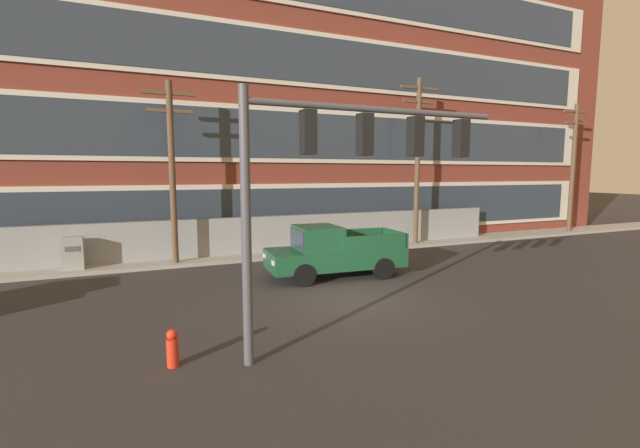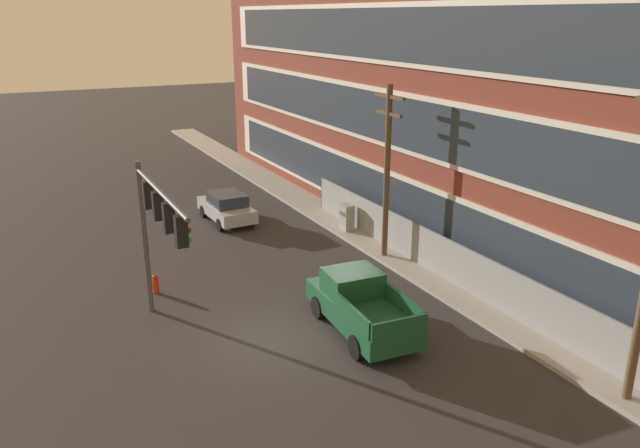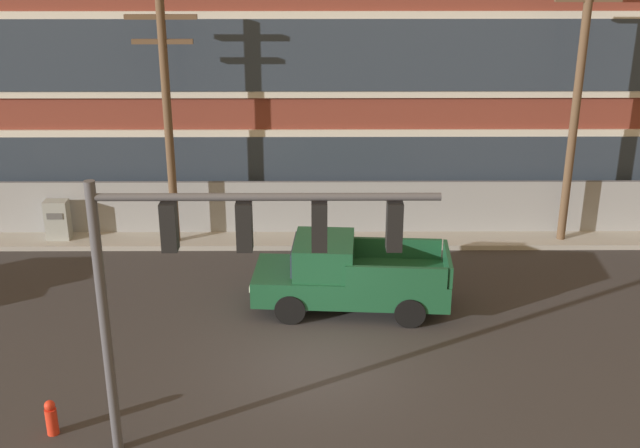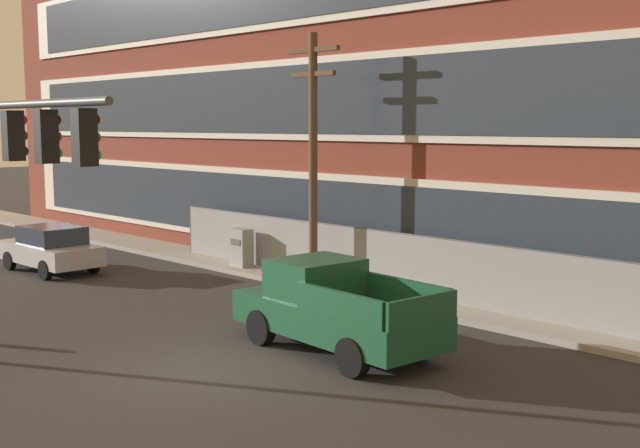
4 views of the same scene
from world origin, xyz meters
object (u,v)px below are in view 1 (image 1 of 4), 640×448
object	(u,v)px
utility_pole_midblock	(418,156)
electrical_cabinet	(74,255)
utility_pole_near_corner	(172,166)
utility_pole_far_east	(573,163)
traffic_signal_mast	(345,159)
pickup_truck_dark_green	(333,253)
fire_hydrant	(173,348)

from	to	relation	value
utility_pole_midblock	electrical_cabinet	xyz separation A→B (m)	(-16.06, 0.09, -4.10)
utility_pole_near_corner	electrical_cabinet	distance (m)	5.12
utility_pole_midblock	utility_pole_far_east	world-z (taller)	utility_pole_midblock
utility_pole_near_corner	electrical_cabinet	bearing A→B (deg)	176.91
traffic_signal_mast	pickup_truck_dark_green	distance (m)	7.32
pickup_truck_dark_green	traffic_signal_mast	bearing A→B (deg)	-112.96
pickup_truck_dark_green	utility_pole_near_corner	distance (m)	7.58
utility_pole_midblock	utility_pole_near_corner	bearing A→B (deg)	-179.46
traffic_signal_mast	utility_pole_near_corner	size ratio (longest dim) A/B	0.82
traffic_signal_mast	utility_pole_midblock	xyz separation A→B (m)	(9.59, 10.52, 0.63)
utility_pole_near_corner	utility_pole_far_east	distance (m)	24.31
utility_pole_near_corner	utility_pole_midblock	size ratio (longest dim) A/B	0.87
electrical_cabinet	pickup_truck_dark_green	bearing A→B (deg)	-26.86
electrical_cabinet	traffic_signal_mast	bearing A→B (deg)	-58.61
fire_hydrant	utility_pole_near_corner	bearing A→B (deg)	84.72
utility_pole_near_corner	fire_hydrant	bearing A→B (deg)	-95.28
pickup_truck_dark_green	fire_hydrant	xyz separation A→B (m)	(-6.18, -5.53, -0.55)
utility_pole_midblock	traffic_signal_mast	bearing A→B (deg)	-132.34
pickup_truck_dark_green	fire_hydrant	world-z (taller)	pickup_truck_dark_green
utility_pole_midblock	electrical_cabinet	distance (m)	16.58
traffic_signal_mast	fire_hydrant	distance (m)	5.29
utility_pole_near_corner	fire_hydrant	distance (m)	10.65
fire_hydrant	pickup_truck_dark_green	bearing A→B (deg)	41.83
pickup_truck_dark_green	utility_pole_midblock	world-z (taller)	utility_pole_midblock
pickup_truck_dark_green	electrical_cabinet	bearing A→B (deg)	153.14
fire_hydrant	utility_pole_far_east	bearing A→B (deg)	21.64
traffic_signal_mast	electrical_cabinet	xyz separation A→B (m)	(-6.47, 10.61, -3.47)
traffic_signal_mast	utility_pole_far_east	size ratio (longest dim) A/B	0.75
utility_pole_midblock	fire_hydrant	distance (m)	17.17
traffic_signal_mast	electrical_cabinet	distance (m)	12.90
pickup_truck_dark_green	electrical_cabinet	world-z (taller)	pickup_truck_dark_green
pickup_truck_dark_green	electrical_cabinet	size ratio (longest dim) A/B	3.66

